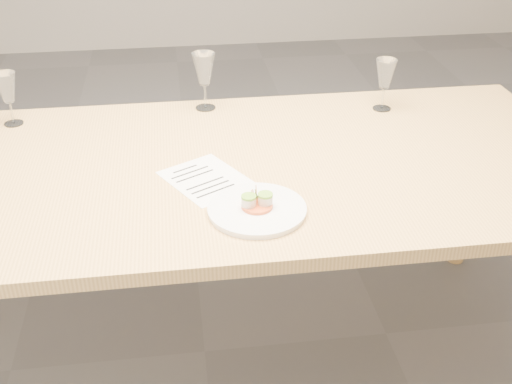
{
  "coord_description": "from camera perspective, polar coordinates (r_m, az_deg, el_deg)",
  "views": [
    {
      "loc": [
        -0.05,
        -1.68,
        1.65
      ],
      "look_at": [
        0.15,
        -0.26,
        0.8
      ],
      "focal_mm": 45.0,
      "sensor_mm": 36.0,
      "label": 1
    }
  ],
  "objects": [
    {
      "name": "recipe_sheet",
      "position": [
        1.83,
        -4.4,
        1.13
      ],
      "size": [
        0.29,
        0.31,
        0.0
      ],
      "rotation": [
        0.0,
        0.0,
        0.51
      ],
      "color": "white",
      "rests_on": "dining_table"
    },
    {
      "name": "dining_table",
      "position": [
        1.94,
        -5.4,
        0.61
      ],
      "size": [
        2.4,
        1.0,
        0.75
      ],
      "color": "#DDAB60",
      "rests_on": "ground"
    },
    {
      "name": "wine_glass_2",
      "position": [
        2.27,
        11.42,
        10.17
      ],
      "size": [
        0.07,
        0.07,
        0.18
      ],
      "color": "white",
      "rests_on": "dining_table"
    },
    {
      "name": "dinner_plate",
      "position": [
        1.67,
        0.11,
        -1.49
      ],
      "size": [
        0.26,
        0.26,
        0.07
      ],
      "rotation": [
        0.0,
        0.0,
        0.28
      ],
      "color": "white",
      "rests_on": "dining_table"
    },
    {
      "name": "wine_glass_0",
      "position": [
        2.26,
        -21.28,
        8.54
      ],
      "size": [
        0.07,
        0.07,
        0.18
      ],
      "color": "white",
      "rests_on": "dining_table"
    },
    {
      "name": "wine_glass_1",
      "position": [
        2.24,
        -4.65,
        10.74
      ],
      "size": [
        0.08,
        0.08,
        0.2
      ],
      "color": "white",
      "rests_on": "dining_table"
    },
    {
      "name": "ground",
      "position": [
        2.35,
        -4.58,
        -13.94
      ],
      "size": [
        7.0,
        7.0,
        0.0
      ],
      "primitive_type": "plane",
      "color": "slate",
      "rests_on": "ground"
    }
  ]
}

